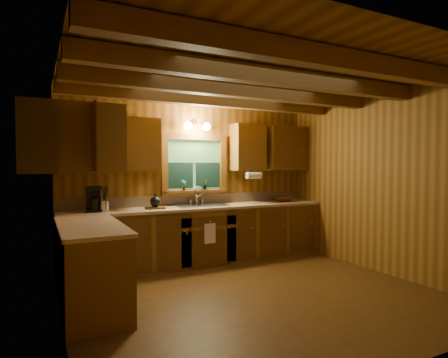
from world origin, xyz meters
TOP-DOWN VIEW (x-y plane):
  - room at (0.00, 0.00)m, footprint 4.20×4.20m
  - ceiling_beams at (0.00, 0.00)m, footprint 4.20×2.54m
  - base_cabinets at (-0.49, 1.28)m, footprint 4.20×2.22m
  - countertop at (-0.48, 1.29)m, footprint 4.20×2.24m
  - backsplash at (0.00, 1.89)m, footprint 4.20×0.02m
  - dishwasher_panel at (-1.47, 0.68)m, footprint 0.02×0.60m
  - upper_cabinets at (-0.56, 1.42)m, footprint 4.19×1.77m
  - window at (0.00, 1.87)m, footprint 1.12×0.08m
  - window_sill at (0.00, 1.82)m, footprint 1.06×0.14m
  - wall_sconce at (0.00, 1.75)m, footprint 0.45×0.21m
  - paper_towel_roll at (0.92, 1.53)m, footprint 0.27×0.11m
  - dish_towel at (0.00, 1.26)m, footprint 0.18×0.01m
  - sink at (0.00, 1.60)m, footprint 0.82×0.48m
  - coffee_maker at (-1.60, 1.63)m, footprint 0.20×0.25m
  - utensil_crock at (-1.48, 1.53)m, footprint 0.13×0.13m
  - cutting_board at (-0.75, 1.57)m, footprint 0.30×0.23m
  - teakettle at (-0.75, 1.57)m, footprint 0.15×0.15m
  - wicker_basket at (1.56, 1.60)m, footprint 0.44×0.44m
  - potted_plant_left at (-0.21, 1.80)m, footprint 0.10×0.07m
  - potted_plant_right at (0.16, 1.81)m, footprint 0.12×0.11m

SIDE VIEW (x-z plane):
  - base_cabinets at x=-0.49m, z-range 0.00..0.86m
  - dishwasher_panel at x=-1.47m, z-range 0.03..0.83m
  - dish_towel at x=0.00m, z-range 0.37..0.67m
  - sink at x=0.00m, z-range 0.64..1.07m
  - countertop at x=-0.48m, z-range 0.86..0.90m
  - cutting_board at x=-0.75m, z-range 0.90..0.92m
  - wicker_basket at x=1.56m, z-range 0.90..0.99m
  - backsplash at x=0.00m, z-range 0.90..1.06m
  - utensil_crock at x=-1.48m, z-range 0.81..1.16m
  - teakettle at x=-0.75m, z-range 0.91..1.10m
  - coffee_maker at x=-1.60m, z-range 0.90..1.25m
  - window_sill at x=0.00m, z-range 1.10..1.14m
  - potted_plant_left at x=-0.21m, z-range 1.14..1.31m
  - potted_plant_right at x=0.16m, z-range 1.14..1.32m
  - room at x=0.00m, z-range -0.80..3.40m
  - paper_towel_roll at x=0.92m, z-range 1.31..1.42m
  - window at x=0.00m, z-range 1.03..2.03m
  - upper_cabinets at x=-0.56m, z-range 1.45..2.23m
  - wall_sconce at x=0.00m, z-range 2.08..2.25m
  - ceiling_beams at x=0.00m, z-range 2.40..2.58m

